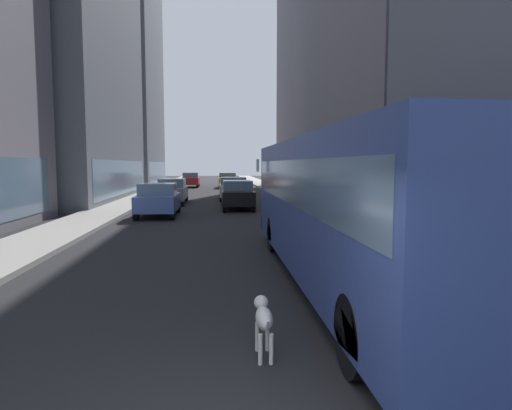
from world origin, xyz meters
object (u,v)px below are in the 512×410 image
(car_grey_wagon, at_px, (173,191))
(dalmatian_dog, at_px, (263,318))
(car_red_coupe, at_px, (191,180))
(car_black_suv, at_px, (237,194))
(car_yellow_taxi, at_px, (227,180))
(car_white_van, at_px, (233,188))
(transit_bus, at_px, (349,200))
(car_blue_hatchback, at_px, (158,200))

(car_grey_wagon, xyz_separation_m, dalmatian_dog, (3.43, -23.35, -0.31))
(car_red_coupe, bearing_deg, dalmatian_dog, -85.57)
(car_black_suv, distance_m, car_grey_wagon, 5.42)
(car_yellow_taxi, bearing_deg, car_white_van, -90.00)
(transit_bus, distance_m, car_blue_hatchback, 13.99)
(transit_bus, bearing_deg, car_red_coupe, 97.82)
(car_blue_hatchback, bearing_deg, dalmatian_dog, -78.09)
(car_black_suv, bearing_deg, car_grey_wagon, 137.58)
(car_white_van, height_order, car_yellow_taxi, same)
(car_black_suv, distance_m, dalmatian_dog, 19.70)
(car_blue_hatchback, bearing_deg, transit_bus, -66.34)
(transit_bus, bearing_deg, car_grey_wagon, 105.73)
(car_grey_wagon, distance_m, dalmatian_dog, 23.60)
(car_white_van, bearing_deg, dalmatian_dog, -91.25)
(transit_bus, distance_m, car_white_van, 22.78)
(transit_bus, relative_size, car_red_coupe, 2.66)
(car_white_van, bearing_deg, car_blue_hatchback, -111.95)
(car_yellow_taxi, relative_size, dalmatian_dog, 4.66)
(car_white_van, bearing_deg, car_yellow_taxi, 90.00)
(car_black_suv, bearing_deg, car_yellow_taxi, 90.00)
(car_blue_hatchback, bearing_deg, car_white_van, 68.05)
(dalmatian_dog, bearing_deg, car_white_van, 88.75)
(car_yellow_taxi, bearing_deg, transit_bus, -87.65)
(car_black_suv, xyz_separation_m, car_white_van, (0.00, 6.48, 0.00))
(car_red_coupe, xyz_separation_m, car_grey_wagon, (-0.00, -20.87, 0.00))
(car_grey_wagon, bearing_deg, car_black_suv, -42.42)
(car_yellow_taxi, relative_size, car_grey_wagon, 0.94)
(car_black_suv, height_order, car_yellow_taxi, same)
(transit_bus, distance_m, dalmatian_dog, 4.28)
(car_black_suv, distance_m, car_red_coupe, 24.85)
(car_red_coupe, distance_m, car_yellow_taxi, 4.40)
(car_blue_hatchback, bearing_deg, car_grey_wagon, 90.00)
(car_red_coupe, bearing_deg, car_yellow_taxi, -24.72)
(car_white_van, height_order, dalmatian_dog, car_white_van)
(car_blue_hatchback, relative_size, dalmatian_dog, 4.14)
(car_yellow_taxi, bearing_deg, dalmatian_dog, -90.77)
(car_yellow_taxi, height_order, car_blue_hatchback, same)
(car_red_coupe, distance_m, car_grey_wagon, 20.87)
(transit_bus, bearing_deg, car_yellow_taxi, 92.35)
(car_blue_hatchback, relative_size, car_grey_wagon, 0.83)
(car_yellow_taxi, bearing_deg, car_red_coupe, 155.28)
(car_black_suv, distance_m, car_white_van, 6.48)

